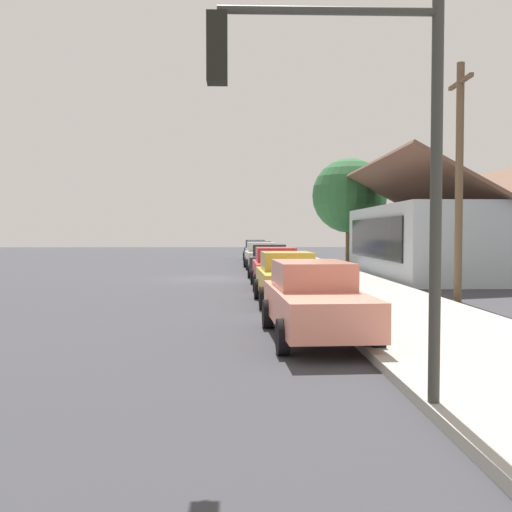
{
  "coord_description": "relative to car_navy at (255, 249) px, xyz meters",
  "views": [
    {
      "loc": [
        28.2,
        1.24,
        2.21
      ],
      "look_at": [
        -0.85,
        2.15,
        1.04
      ],
      "focal_mm": 41.39,
      "sensor_mm": 36.0,
      "label": 1
    }
  ],
  "objects": [
    {
      "name": "ground_plane",
      "position": [
        20.01,
        -2.7,
        -0.82
      ],
      "size": [
        120.0,
        120.0,
        0.0
      ],
      "primitive_type": "plane",
      "color": "#38383D"
    },
    {
      "name": "car_ivory",
      "position": [
        12.23,
        0.0,
        -0.0
      ],
      "size": [
        4.44,
        2.19,
        1.59
      ],
      "rotation": [
        0.0,
        0.0,
        0.04
      ],
      "color": "silver",
      "rests_on": "ground"
    },
    {
      "name": "traffic_light_main",
      "position": [
        41.24,
        -0.15,
        2.68
      ],
      "size": [
        0.37,
        2.79,
        5.2
      ],
      "color": "#383833",
      "rests_on": "ground"
    },
    {
      "name": "car_navy",
      "position": [
        0.0,
        0.0,
        0.0
      ],
      "size": [
        4.72,
        2.08,
        1.59
      ],
      "rotation": [
        0.0,
        0.0,
        -0.02
      ],
      "color": "navy",
      "rests_on": "ground"
    },
    {
      "name": "car_coral",
      "position": [
        36.04,
        0.14,
        -0.0
      ],
      "size": [
        4.93,
        2.07,
        1.59
      ],
      "rotation": [
        0.0,
        0.0,
        0.04
      ],
      "color": "#EA8C75",
      "rests_on": "ground"
    },
    {
      "name": "car_olive",
      "position": [
        6.31,
        0.06,
        0.0
      ],
      "size": [
        4.81,
        2.09,
        1.59
      ],
      "rotation": [
        0.0,
        0.0,
        0.01
      ],
      "color": "olive",
      "rests_on": "ground"
    },
    {
      "name": "shade_tree",
      "position": [
        10.31,
        5.76,
        3.75
      ],
      "size": [
        4.8,
        4.8,
        6.99
      ],
      "color": "brown",
      "rests_on": "ground"
    },
    {
      "name": "sidewalk_curb",
      "position": [
        20.01,
        2.9,
        -0.74
      ],
      "size": [
        60.0,
        4.2,
        0.16
      ],
      "primitive_type": "cube",
      "color": "#A3A099",
      "rests_on": "ground"
    },
    {
      "name": "car_cherry",
      "position": [
        24.51,
        0.09,
        0.0
      ],
      "size": [
        4.86,
        1.99,
        1.59
      ],
      "rotation": [
        0.0,
        0.0,
        0.01
      ],
      "color": "red",
      "rests_on": "ground"
    },
    {
      "name": "utility_pole_wooden",
      "position": [
        29.85,
        5.5,
        3.11
      ],
      "size": [
        1.8,
        0.24,
        7.5
      ],
      "color": "brown",
      "rests_on": "ground"
    },
    {
      "name": "car_charcoal",
      "position": [
        18.29,
        0.17,
        0.0
      ],
      "size": [
        4.71,
        2.29,
        1.59
      ],
      "rotation": [
        0.0,
        0.0,
        -0.06
      ],
      "color": "#2D3035",
      "rests_on": "ground"
    },
    {
      "name": "car_mustard",
      "position": [
        29.97,
        0.1,
        -0.0
      ],
      "size": [
        4.41,
        2.04,
        1.59
      ],
      "rotation": [
        0.0,
        0.0,
        0.03
      ],
      "color": "gold",
      "rests_on": "ground"
    },
    {
      "name": "fire_hydrant_red",
      "position": [
        24.63,
        1.5,
        -0.32
      ],
      "size": [
        0.22,
        0.22,
        0.71
      ],
      "color": "red",
      "rests_on": "sidewalk_curb"
    },
    {
      "name": "storefront_building",
      "position": [
        19.19,
        9.29,
        1.08
      ],
      "size": [
        13.55,
        8.27,
        5.74
      ],
      "color": "#ADBCC6",
      "rests_on": "ground"
    }
  ]
}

